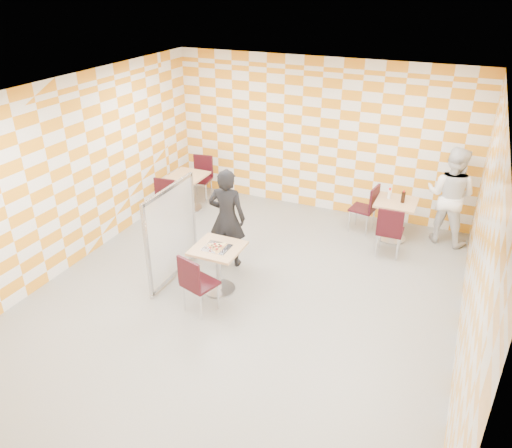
% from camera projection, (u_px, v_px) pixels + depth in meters
% --- Properties ---
extents(room_shell, '(7.00, 7.00, 7.00)m').
position_uv_depth(room_shell, '(259.00, 192.00, 7.27)').
color(room_shell, gray).
rests_on(room_shell, ground).
extents(main_table, '(0.70, 0.70, 0.75)m').
position_uv_depth(main_table, '(218.00, 261.00, 7.44)').
color(main_table, tan).
rests_on(main_table, ground).
extents(second_table, '(0.70, 0.70, 0.75)m').
position_uv_depth(second_table, '(395.00, 214.00, 8.90)').
color(second_table, tan).
rests_on(second_table, ground).
extents(empty_table, '(0.70, 0.70, 0.75)m').
position_uv_depth(empty_table, '(188.00, 186.00, 10.04)').
color(empty_table, tan).
rests_on(empty_table, ground).
extents(chair_main_front, '(0.53, 0.53, 0.92)m').
position_uv_depth(chair_main_front, '(195.00, 281.00, 6.90)').
color(chair_main_front, black).
rests_on(chair_main_front, ground).
extents(chair_second_front, '(0.43, 0.44, 0.92)m').
position_uv_depth(chair_second_front, '(390.00, 229.00, 8.30)').
color(chair_second_front, black).
rests_on(chair_second_front, ground).
extents(chair_second_side, '(0.49, 0.48, 0.92)m').
position_uv_depth(chair_second_side, '(368.00, 205.00, 9.13)').
color(chair_second_side, black).
rests_on(chair_second_side, ground).
extents(chair_empty_near, '(0.47, 0.48, 0.92)m').
position_uv_depth(chair_empty_near, '(168.00, 195.00, 9.53)').
color(chair_empty_near, black).
rests_on(chair_empty_near, ground).
extents(chair_empty_far, '(0.48, 0.49, 0.92)m').
position_uv_depth(chair_empty_far, '(202.00, 174.00, 10.54)').
color(chair_empty_far, black).
rests_on(chair_empty_far, ground).
extents(partition, '(0.08, 1.38, 1.55)m').
position_uv_depth(partition, '(172.00, 233.00, 7.64)').
color(partition, white).
rests_on(partition, ground).
extents(man_dark, '(0.66, 0.49, 1.67)m').
position_uv_depth(man_dark, '(227.00, 218.00, 8.00)').
color(man_dark, black).
rests_on(man_dark, ground).
extents(man_white, '(1.00, 0.86, 1.76)m').
position_uv_depth(man_white, '(450.00, 196.00, 8.69)').
color(man_white, white).
rests_on(man_white, ground).
extents(pizza_on_foil, '(0.40, 0.40, 0.04)m').
position_uv_depth(pizza_on_foil, '(217.00, 247.00, 7.31)').
color(pizza_on_foil, silver).
rests_on(pizza_on_foil, main_table).
extents(sport_bottle, '(0.06, 0.06, 0.20)m').
position_uv_depth(sport_bottle, '(389.00, 194.00, 8.86)').
color(sport_bottle, white).
rests_on(sport_bottle, second_table).
extents(soda_bottle, '(0.07, 0.07, 0.23)m').
position_uv_depth(soda_bottle, '(403.00, 197.00, 8.70)').
color(soda_bottle, black).
rests_on(soda_bottle, second_table).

